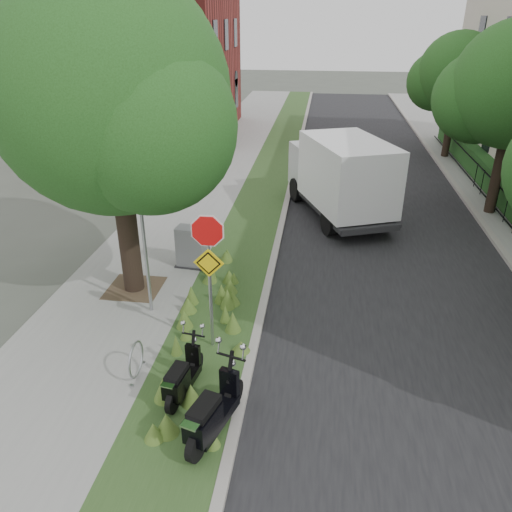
{
  "coord_description": "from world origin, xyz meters",
  "views": [
    {
      "loc": [
        0.75,
        -8.25,
        6.75
      ],
      "look_at": [
        -0.72,
        2.77,
        1.3
      ],
      "focal_mm": 35.0,
      "sensor_mm": 36.0,
      "label": 1
    }
  ],
  "objects": [
    {
      "name": "kerb_near",
      "position": [
        -0.5,
        10.0,
        0.07
      ],
      "size": [
        0.2,
        60.0,
        0.13
      ],
      "primitive_type": "cube",
      "color": "#9E9991",
      "rests_on": "ground"
    },
    {
      "name": "bare_post",
      "position": [
        -3.2,
        1.8,
        2.12
      ],
      "size": [
        0.08,
        0.08,
        4.0
      ],
      "color": "#A5A8AD",
      "rests_on": "ground"
    },
    {
      "name": "scooter_far",
      "position": [
        -0.86,
        -2.06,
        0.56
      ],
      "size": [
        0.76,
        1.87,
        0.91
      ],
      "color": "black",
      "rests_on": "ground"
    },
    {
      "name": "sign_assembly",
      "position": [
        -1.4,
        0.58,
        2.33
      ],
      "size": [
        0.94,
        0.08,
        3.22
      ],
      "color": "#A5A8AD",
      "rests_on": "ground"
    },
    {
      "name": "far_tree_b",
      "position": [
        6.94,
        10.05,
        4.37
      ],
      "size": [
        4.83,
        4.31,
        6.56
      ],
      "color": "black",
      "rests_on": "ground"
    },
    {
      "name": "far_tree_c",
      "position": [
        6.94,
        18.04,
        3.95
      ],
      "size": [
        4.37,
        3.89,
        5.93
      ],
      "color": "black",
      "rests_on": "ground"
    },
    {
      "name": "street_tree_main",
      "position": [
        -4.08,
        2.86,
        4.8
      ],
      "size": [
        6.21,
        5.54,
        7.66
      ],
      "color": "black",
      "rests_on": "ground"
    },
    {
      "name": "verge",
      "position": [
        -1.5,
        10.0,
        0.06
      ],
      "size": [
        2.0,
        60.0,
        0.12
      ],
      "primitive_type": "cube",
      "color": "#304E21",
      "rests_on": "ground"
    },
    {
      "name": "ground",
      "position": [
        0.0,
        0.0,
        0.0
      ],
      "size": [
        120.0,
        120.0,
        0.0
      ],
      "primitive_type": "plane",
      "color": "#4C5147",
      "rests_on": "ground"
    },
    {
      "name": "utility_cabinet",
      "position": [
        -2.8,
        4.32,
        0.69
      ],
      "size": [
        0.95,
        0.68,
        1.19
      ],
      "color": "#262628",
      "rests_on": "ground"
    },
    {
      "name": "fence_far",
      "position": [
        7.2,
        10.0,
        0.67
      ],
      "size": [
        0.04,
        24.0,
        1.0
      ],
      "color": "black",
      "rests_on": "ground"
    },
    {
      "name": "scooter_near",
      "position": [
        -1.63,
        -1.12,
        0.49
      ],
      "size": [
        0.49,
        1.6,
        0.76
      ],
      "color": "black",
      "rests_on": "ground"
    },
    {
      "name": "road",
      "position": [
        3.0,
        10.0,
        0.01
      ],
      "size": [
        7.0,
        60.0,
        0.01
      ],
      "primitive_type": "cube",
      "color": "black",
      "rests_on": "ground"
    },
    {
      "name": "bike_hoop",
      "position": [
        -2.7,
        -0.6,
        0.5
      ],
      "size": [
        0.06,
        0.78,
        0.77
      ],
      "color": "#A5A8AD",
      "rests_on": "ground"
    },
    {
      "name": "brick_building",
      "position": [
        -9.5,
        22.0,
        4.21
      ],
      "size": [
        9.4,
        10.4,
        8.3
      ],
      "color": "maroon",
      "rests_on": "ground"
    },
    {
      "name": "box_truck",
      "position": [
        1.47,
        9.09,
        1.61
      ],
      "size": [
        3.97,
        5.86,
        2.48
      ],
      "color": "#262628",
      "rests_on": "ground"
    },
    {
      "name": "sidewalk_near",
      "position": [
        -4.25,
        10.0,
        0.06
      ],
      "size": [
        3.5,
        60.0,
        0.12
      ],
      "primitive_type": "cube",
      "color": "gray",
      "rests_on": "ground"
    },
    {
      "name": "kerb_far",
      "position": [
        6.5,
        10.0,
        0.07
      ],
      "size": [
        0.2,
        60.0,
        0.13
      ],
      "primitive_type": "cube",
      "color": "#9E9991",
      "rests_on": "ground"
    }
  ]
}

